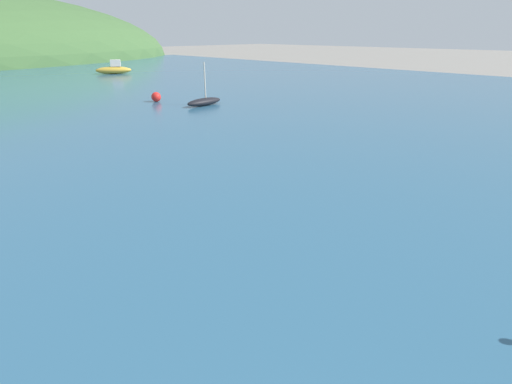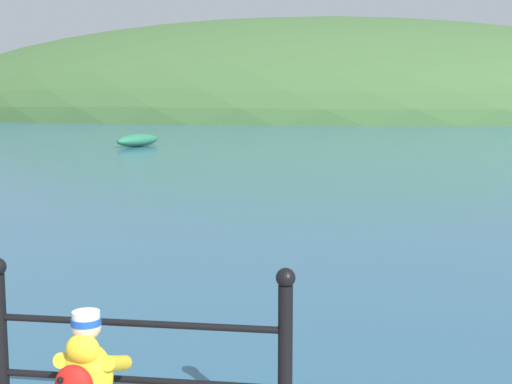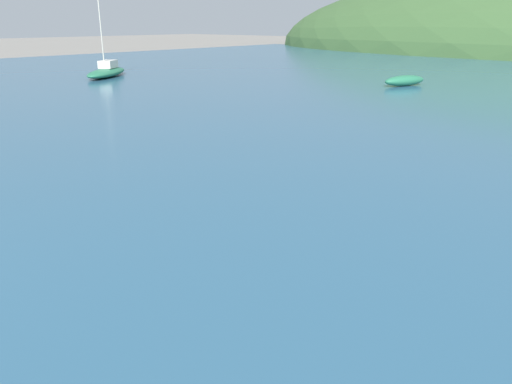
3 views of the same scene
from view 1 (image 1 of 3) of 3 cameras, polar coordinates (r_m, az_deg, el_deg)
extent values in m
ellipsoid|color=gold|center=(40.20, -19.67, 16.07)|extent=(3.17, 2.40, 0.65)
cube|color=silver|center=(40.14, -19.44, 16.98)|extent=(1.02, 0.89, 0.58)
ellipsoid|color=black|center=(21.48, -7.41, 12.67)|extent=(2.26, 0.78, 0.38)
cylinder|color=beige|center=(21.41, -7.33, 15.56)|extent=(0.07, 0.07, 1.78)
sphere|color=red|center=(23.15, -14.07, 13.04)|extent=(0.52, 0.52, 0.52)
camera|label=2|loc=(7.93, 78.24, -6.64)|focal=50.00mm
camera|label=3|loc=(8.06, 49.51, 11.55)|focal=35.00mm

